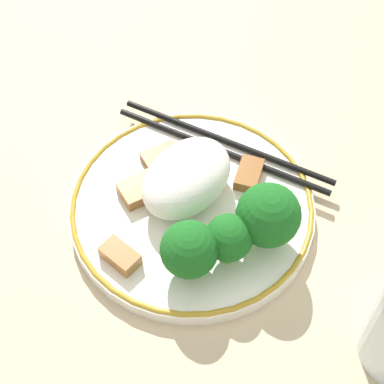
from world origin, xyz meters
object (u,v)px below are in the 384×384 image
(broccoli_back_left, at_px, (189,250))
(broccoli_back_right, at_px, (268,216))
(broccoli_back_center, at_px, (229,239))
(chopsticks, at_px, (224,146))
(plate, at_px, (192,208))

(broccoli_back_left, xyz_separation_m, broccoli_back_right, (-0.06, 0.03, 0.01))
(broccoli_back_center, bearing_deg, chopsticks, -142.49)
(broccoli_back_left, relative_size, broccoli_back_right, 0.87)
(chopsticks, bearing_deg, broccoli_back_right, 55.46)
(broccoli_back_left, height_order, chopsticks, broccoli_back_left)
(plate, bearing_deg, broccoli_back_center, 67.15)
(broccoli_back_center, bearing_deg, broccoli_back_right, 156.63)
(plate, height_order, broccoli_back_left, broccoli_back_left)
(plate, relative_size, broccoli_back_left, 4.02)
(broccoli_back_right, bearing_deg, chopsticks, -124.54)
(plate, distance_m, broccoli_back_center, 0.07)
(plate, height_order, chopsticks, chopsticks)
(plate, bearing_deg, broccoli_back_left, 36.01)
(broccoli_back_left, bearing_deg, broccoli_back_right, 152.36)
(chopsticks, bearing_deg, plate, 13.12)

